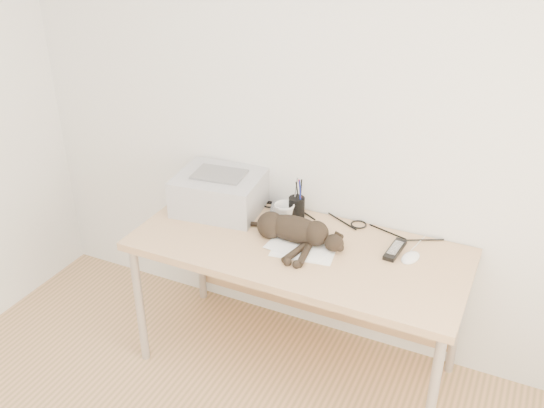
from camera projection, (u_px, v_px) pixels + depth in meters
The scene contains 11 objects.
wall_back at pixel (330, 111), 2.91m from camera, with size 3.50×3.50×0.00m, color white.
desk at pixel (304, 260), 3.02m from camera, with size 1.60×0.70×0.74m.
printer at pixel (220, 192), 3.17m from camera, with size 0.48×0.42×0.21m.
papers at pixel (302, 247), 2.87m from camera, with size 0.34×0.26×0.01m.
cat at pixel (291, 230), 2.90m from camera, with size 0.60×0.27×0.14m.
mug at pixel (284, 213), 3.07m from camera, with size 0.11×0.11×0.10m, color white.
pen_cup at pixel (297, 207), 3.10m from camera, with size 0.08×0.08×0.21m.
remote_grey at pixel (275, 211), 3.17m from camera, with size 0.05×0.18×0.02m, color slate.
remote_black at pixel (395, 250), 2.84m from camera, with size 0.05×0.19×0.02m, color black.
mouse at pixel (411, 255), 2.78m from camera, with size 0.07×0.12×0.04m, color white.
cable_tangle at pixel (322, 216), 3.13m from camera, with size 1.36×0.08×0.01m, color black, non-canonical shape.
Camera 1 is at (0.93, -0.88, 2.28)m, focal length 40.00 mm.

